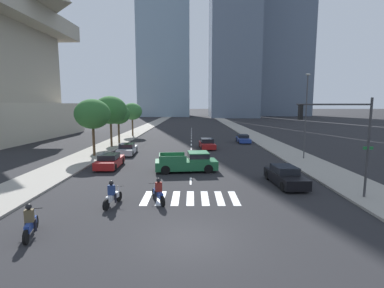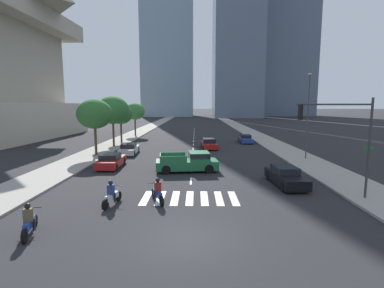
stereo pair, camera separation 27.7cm
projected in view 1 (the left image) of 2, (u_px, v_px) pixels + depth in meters
name	position (u px, v px, depth m)	size (l,w,h in m)	color
ground_plane	(191.00, 239.00, 12.30)	(800.00, 800.00, 0.00)	#232326
sidewalk_east	(271.00, 144.00, 41.97)	(4.00, 260.00, 0.15)	gray
sidewalk_west	(114.00, 144.00, 42.06)	(4.00, 260.00, 0.15)	gray
crosswalk_near	(191.00, 198.00, 17.71)	(5.85, 2.78, 0.01)	silver
lane_divider_center	(192.00, 141.00, 45.45)	(0.14, 50.00, 0.01)	silver
motorcycle_lead	(159.00, 193.00, 16.89)	(1.14, 2.06, 1.49)	black
motorcycle_trailing	(114.00, 196.00, 16.30)	(0.78, 2.08, 1.49)	black
motorcycle_third	(32.00, 223.00, 12.55)	(0.90, 2.17, 1.49)	black
pickup_truck	(190.00, 162.00, 24.78)	(5.46, 2.65, 1.67)	#1E6038
sedan_red_0	(111.00, 161.00, 26.23)	(1.88, 4.29, 1.30)	maroon
sedan_black_1	(286.00, 176.00, 20.58)	(2.03, 4.62, 1.33)	black
sedan_red_2	(208.00, 144.00, 37.82)	(2.10, 4.62, 1.30)	maroon
sedan_blue_3	(244.00, 139.00, 43.84)	(1.90, 4.75, 1.17)	navy
sedan_silver_4	(128.00, 149.00, 33.30)	(1.96, 4.58, 1.27)	#B7BABF
traffic_signal_near	(344.00, 130.00, 16.93)	(4.68, 0.28, 5.97)	#333335
street_lamp_east	(307.00, 111.00, 29.38)	(0.50, 0.24, 8.68)	#3F3F42
street_tree_nearest	(94.00, 114.00, 31.21)	(3.80, 3.80, 6.18)	#4C3823
street_tree_second	(112.00, 110.00, 38.00)	(4.32, 4.32, 6.69)	#4C3823
street_tree_third	(119.00, 114.00, 42.10)	(3.40, 3.40, 5.63)	#4C3823
street_tree_fourth	(133.00, 112.00, 51.84)	(3.56, 3.56, 5.87)	#4C3823
office_tower_center_skyline	(235.00, 17.00, 127.54)	(20.84, 23.85, 89.68)	slate
office_tower_right_skyline	(282.00, 8.00, 148.02)	(28.01, 25.72, 110.92)	slate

